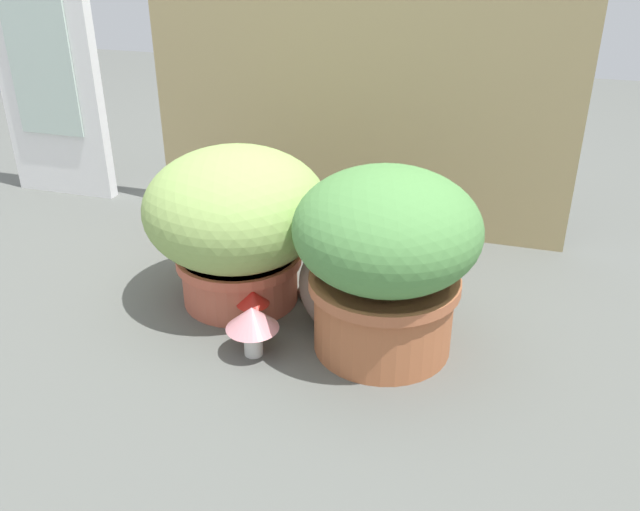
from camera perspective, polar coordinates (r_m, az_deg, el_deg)
ground_plane at (r=1.59m, az=-3.95°, el=-5.19°), size 6.00×6.00×0.00m
cardboard_backdrop at (r=1.93m, az=3.03°, el=14.05°), size 1.23×0.03×0.83m
window_panel_white at (r=2.35m, az=-22.40°, el=15.52°), size 0.36×0.05×0.91m
grass_planter at (r=1.58m, az=-7.09°, el=2.99°), size 0.43×0.43×0.38m
leafy_planter at (r=1.38m, az=5.60°, el=-0.00°), size 0.39×0.39×0.40m
cat at (r=1.45m, az=2.82°, el=-2.99°), size 0.33×0.30×0.32m
mushroom_ornament_red at (r=1.52m, az=-5.72°, el=-3.95°), size 0.08×0.08×0.10m
mushroom_ornament_pink at (r=1.42m, az=-5.79°, el=-5.56°), size 0.11×0.11×0.12m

